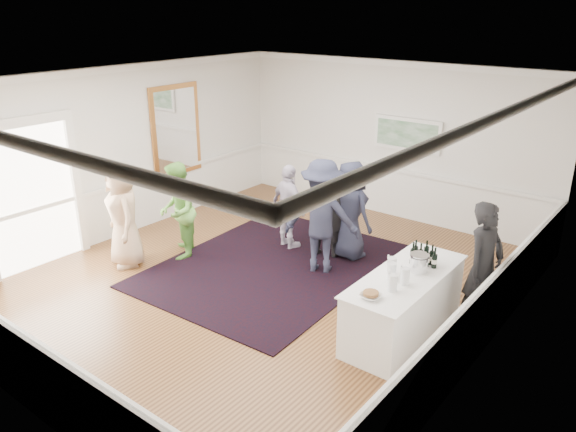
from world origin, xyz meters
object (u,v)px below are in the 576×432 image
Objects in this scene: serving_table at (404,304)px; guest_tan at (123,215)px; bartender at (484,267)px; guest_dark_b at (327,209)px; ice_bucket at (419,263)px; nut_bowl at (371,295)px; guest_dark_a at (322,217)px; guest_lilac at (289,207)px; guest_green at (177,211)px; guest_navy at (350,210)px.

guest_tan reaches higher than serving_table.
bartender is 3.06m from guest_dark_b.
nut_bowl is at bearing -97.75° from ice_bucket.
guest_dark_a is at bearing 160.91° from ice_bucket.
serving_table is 8.37× the size of ice_bucket.
guest_lilac is 5.98× the size of nut_bowl.
ice_bucket is at bearing 69.46° from serving_table.
bartender reaches higher than guest_lilac.
guest_lilac is at bearing 143.72° from nut_bowl.
guest_navy is at bearing 85.59° from guest_green.
guest_dark_b is at bearing 91.21° from bartender.
bartender is at bearing -170.15° from guest_lilac.
guest_green is at bearing 171.15° from nut_bowl.
nut_bowl is at bearing 39.41° from guest_green.
guest_dark_a is (-1.99, 0.91, 0.52)m from serving_table.
guest_dark_a is at bearing 101.07° from bartender.
bartender is 1.06× the size of guest_green.
serving_table is 4.87m from guest_tan.
guest_dark_a reaches higher than guest_tan.
bartender is 3.78m from guest_lilac.
guest_green is at bearing 67.22° from guest_lilac.
guest_navy is (1.10, 0.32, 0.09)m from guest_lilac.
guest_tan is (-4.75, -0.95, 0.46)m from serving_table.
bartender is 7.01× the size of ice_bucket.
guest_dark_b reaches higher than guest_green.
guest_tan is at bearing -72.24° from guest_green.
guest_dark_b reaches higher than guest_lilac.
guest_green is 4.28m from nut_bowl.
guest_green is 0.97× the size of guest_dark_b.
guest_dark_b reaches higher than guest_navy.
serving_table is 1.18m from bartender.
guest_dark_b is (-0.27, 0.54, -0.09)m from guest_dark_a.
bartender is 1.16× the size of guest_lilac.
guest_navy is at bearing -163.10° from guest_dark_b.
guest_navy reaches higher than ice_bucket.
nut_bowl is (4.23, -0.66, 0.06)m from guest_green.
ice_bucket is at bearing 137.78° from guest_dark_b.
nut_bowl is (1.92, -1.73, -0.05)m from guest_dark_a.
guest_navy is at bearing 85.40° from bartender.
guest_dark_a is (1.01, -0.42, 0.18)m from guest_lilac.
serving_table is 8.30× the size of nut_bowl.
guest_green is 1.09× the size of guest_lilac.
guest_navy is at bearing 65.15° from guest_tan.
guest_tan is at bearing 121.04° from bartender.
ice_bucket is 1.03m from nut_bowl.
guest_tan is at bearing -168.75° from serving_table.
guest_green is at bearing -175.28° from ice_bucket.
nut_bowl is (-0.80, -1.62, 0.01)m from bartender.
guest_green is 2.60m from guest_dark_b.
guest_dark_a is 0.61m from guest_dark_b.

